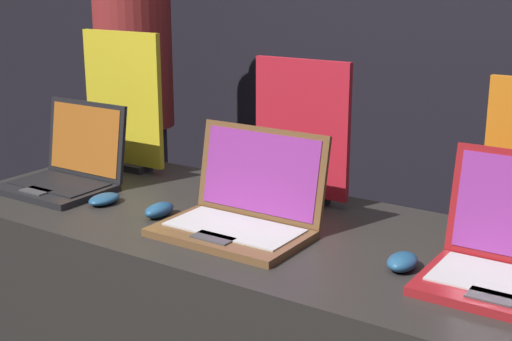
% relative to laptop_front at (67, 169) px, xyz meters
% --- Properties ---
extents(wall_back, '(8.00, 0.05, 2.80)m').
position_rel_laptop_front_xyz_m(wall_back, '(0.68, 1.56, 0.47)').
color(wall_back, black).
rests_on(wall_back, ground_plane).
extents(laptop_front, '(0.33, 0.29, 0.26)m').
position_rel_laptop_front_xyz_m(laptop_front, '(0.00, 0.00, 0.00)').
color(laptop_front, black).
rests_on(laptop_front, display_counter).
extents(mouse_front, '(0.07, 0.11, 0.03)m').
position_rel_laptop_front_xyz_m(mouse_front, '(0.22, -0.06, -0.05)').
color(mouse_front, navy).
rests_on(mouse_front, display_counter).
extents(promo_stand_front, '(0.33, 0.07, 0.48)m').
position_rel_laptop_front_xyz_m(promo_stand_front, '(0.00, 0.27, 0.17)').
color(promo_stand_front, black).
rests_on(promo_stand_front, display_counter).
extents(laptop_middle, '(0.40, 0.30, 0.26)m').
position_rel_laptop_front_xyz_m(laptop_middle, '(0.69, -0.02, -0.00)').
color(laptop_middle, brown).
rests_on(laptop_middle, display_counter).
extents(mouse_middle, '(0.06, 0.10, 0.04)m').
position_rel_laptop_front_xyz_m(mouse_middle, '(0.43, -0.05, -0.04)').
color(mouse_middle, navy).
rests_on(mouse_middle, display_counter).
extents(promo_stand_middle, '(0.31, 0.07, 0.43)m').
position_rel_laptop_front_xyz_m(promo_stand_middle, '(0.69, 0.29, 0.14)').
color(promo_stand_middle, black).
rests_on(promo_stand_middle, display_counter).
extents(laptop_back, '(0.34, 0.31, 0.28)m').
position_rel_laptop_front_xyz_m(laptop_back, '(1.37, 0.04, 0.00)').
color(laptop_back, maroon).
rests_on(laptop_back, display_counter).
extents(mouse_back, '(0.07, 0.10, 0.04)m').
position_rel_laptop_front_xyz_m(mouse_back, '(1.14, -0.02, -0.04)').
color(mouse_back, navy).
rests_on(mouse_back, display_counter).
extents(person_bystander, '(0.34, 0.34, 1.80)m').
position_rel_laptop_front_xyz_m(person_bystander, '(-0.51, 0.87, 0.00)').
color(person_bystander, '#282833').
rests_on(person_bystander, ground_plane).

